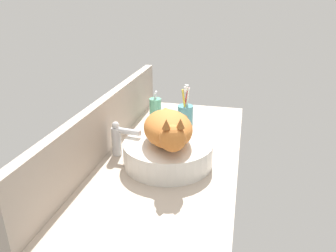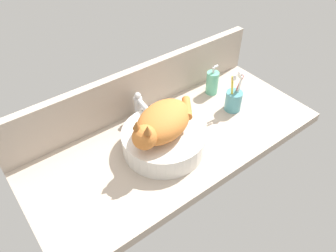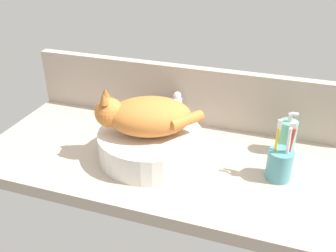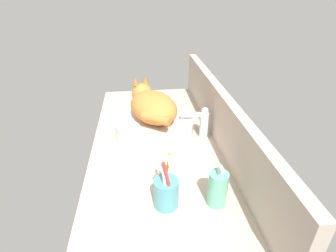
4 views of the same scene
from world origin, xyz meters
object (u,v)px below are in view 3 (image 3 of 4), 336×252
at_px(faucet, 176,110).
at_px(soap_dispenser, 287,137).
at_px(sink_basin, 151,144).
at_px(cat, 145,116).
at_px(toothbrush_cup, 280,163).

relative_size(faucet, soap_dispenser, 0.95).
relative_size(sink_basin, cat, 1.03).
relative_size(cat, soap_dispenser, 2.18).
xyz_separation_m(cat, faucet, (0.03, 0.20, -0.07)).
bearing_deg(cat, toothbrush_cup, 1.94).
height_order(faucet, toothbrush_cup, toothbrush_cup).
distance_m(soap_dispenser, toothbrush_cup, 0.15).
height_order(sink_basin, faucet, faucet).
height_order(sink_basin, toothbrush_cup, toothbrush_cup).
xyz_separation_m(faucet, toothbrush_cup, (0.37, -0.19, -0.02)).
xyz_separation_m(sink_basin, soap_dispenser, (0.40, 0.16, 0.01)).
xyz_separation_m(sink_basin, toothbrush_cup, (0.39, 0.01, 0.01)).
height_order(cat, soap_dispenser, cat).
relative_size(sink_basin, soap_dispenser, 2.24).
relative_size(cat, toothbrush_cup, 1.67).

